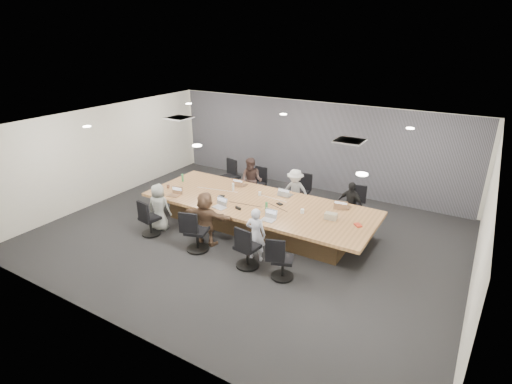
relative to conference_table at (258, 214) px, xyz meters
The scene contains 39 objects.
floor 0.64m from the conference_table, 90.00° to the right, with size 10.00×8.00×0.00m, color #242425.
ceiling 2.45m from the conference_table, 90.00° to the right, with size 10.00×8.00×0.00m, color white.
wall_back 3.64m from the conference_table, 90.00° to the left, with size 10.00×2.80×0.00m, color silver.
wall_front 4.61m from the conference_table, 90.00° to the right, with size 10.00×2.80×0.00m, color silver.
wall_left 5.12m from the conference_table, behind, with size 8.00×2.80×0.00m, color silver.
wall_right 5.12m from the conference_table, ahead, with size 8.00×2.80×0.00m, color silver.
curtain 3.56m from the conference_table, 90.00° to the left, with size 9.80×0.04×2.80m, color #5C5B65.
conference_table is the anchor object (origin of this frame).
chair_0 2.65m from the conference_table, 140.13° to the left, with size 0.58×0.58×0.86m, color black, non-canonical shape.
chair_1 1.98m from the conference_table, 121.01° to the left, with size 0.50×0.50×0.74m, color black, non-canonical shape.
chair_2 1.75m from the conference_table, 76.79° to the left, with size 0.56×0.56×0.83m, color black, non-canonical shape.
chair_3 2.62m from the conference_table, 40.51° to the left, with size 0.50×0.50×0.74m, color black, non-canonical shape.
chair_4 2.73m from the conference_table, 141.55° to the right, with size 0.50×0.50×0.75m, color black, non-canonical shape.
chair_5 1.82m from the conference_table, 110.63° to the right, with size 0.56×0.56×0.83m, color black, non-canonical shape.
chair_6 1.85m from the conference_table, 66.46° to the right, with size 0.54×0.54×0.80m, color black, non-canonical shape.
chair_7 2.33m from the conference_table, 46.77° to the right, with size 0.50×0.50×0.74m, color black, non-canonical shape.
person_1 1.72m from the conference_table, 127.12° to the left, with size 0.67×0.52×1.39m, color #362623.
laptop_1 1.34m from the conference_table, 141.94° to the left, with size 0.32×0.22×0.02m, color #8C6647.
person_2 1.43m from the conference_table, 73.54° to the left, with size 0.83×0.48×1.29m, color #A9A9A9.
laptop_2 0.96m from the conference_table, 63.49° to the left, with size 0.34×0.23×0.02m, color #B2B2B7.
person_3 2.41m from the conference_table, 34.15° to the left, with size 0.72×0.30×1.23m, color black.
laptop_3 2.17m from the conference_table, 21.90° to the left, with size 0.34×0.23×0.02m, color #8C6647.
person_4 2.54m from the conference_table, 147.77° to the right, with size 0.61×0.40×1.24m, color #979B96.
laptop_4 2.31m from the conference_table, 159.51° to the right, with size 0.31×0.21×0.02m, color #8C6647.
person_5 1.52m from the conference_table, 115.36° to the right, with size 1.24×0.40×1.34m, color brown.
laptop_5 1.08m from the conference_table, 128.66° to the right, with size 0.33×0.23×0.02m, color #B2B2B7.
person_6 1.56m from the conference_table, 61.25° to the right, with size 0.46×0.30×1.25m, color silver.
laptop_6 1.14m from the conference_table, 47.20° to the right, with size 0.31×0.21×0.02m, color #B2B2B7.
bottle_green_left 2.69m from the conference_table, behind, with size 0.06×0.06×0.22m, color #3C914E.
bottle_green_right 0.73m from the conference_table, 38.38° to the right, with size 0.06×0.06×0.22m, color #3C914E.
bottle_clear 1.14m from the conference_table, 160.98° to the left, with size 0.06×0.06×0.21m, color silver.
cup_white_far 0.59m from the conference_table, 114.42° to the left, with size 0.08×0.08×0.10m, color white.
cup_white_near 1.32m from the conference_table, ahead, with size 0.09×0.09×0.11m, color white.
mug_brown 2.71m from the conference_table, behind, with size 0.08×0.08×0.10m, color brown.
mic_left 1.08m from the conference_table, 169.64° to the right, with size 0.15×0.10×0.03m, color black.
mic_right 0.67m from the conference_table, 14.48° to the left, with size 0.15×0.10×0.03m, color black.
stapler 0.76m from the conference_table, 106.13° to the right, with size 0.17×0.04×0.06m, color black.
canvas_bag 2.00m from the conference_table, ahead, with size 0.28×0.17×0.15m, color tan.
snack_packet 2.64m from the conference_table, ahead, with size 0.18×0.12×0.04m, color red.
Camera 1 is at (4.75, -7.56, 4.80)m, focal length 28.00 mm.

